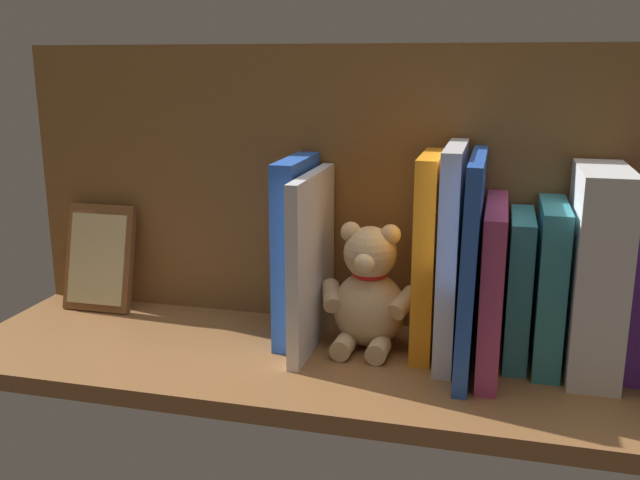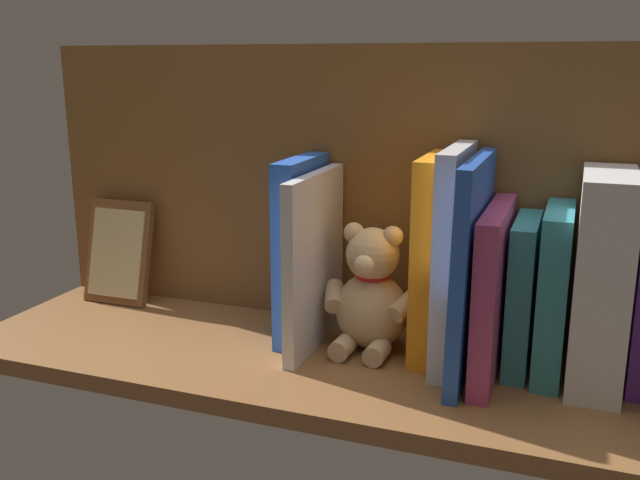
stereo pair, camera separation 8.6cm
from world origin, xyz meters
TOP-DOWN VIEW (x-y plane):
  - ground_plane at (0.00, 0.00)cm, footprint 93.88×30.78cm
  - shelf_back_panel at (0.00, -13.14)cm, footprint 93.88×1.50cm
  - book_1 at (-36.99, -5.68)cm, footprint 2.20×12.63cm
  - dictionary_thick_white at (-32.48, -4.13)cm, footprint 5.85×15.52cm
  - book_2 at (-27.44, -4.94)cm, footprint 3.18×14.10cm
  - book_3 at (-23.94, -5.45)cm, footprint 2.79×13.09cm
  - book_4 at (-20.78, -2.36)cm, footprint 2.48×19.26cm
  - book_5 at (-18.17, -1.86)cm, footprint 2.11×20.27cm
  - book_6 at (-15.65, -4.01)cm, footprint 2.29×15.96cm
  - book_7 at (-12.70, -5.41)cm, footprint 2.56×13.15cm
  - teddy_bear at (-5.43, -4.30)cm, footprint 13.34×10.70cm
  - book_8 at (1.83, -2.92)cm, footprint 1.55×18.14cm
  - book_9 at (4.59, -5.27)cm, footprint 2.91×13.44cm
  - picture_frame_leaning at (36.42, -8.97)cm, footprint 10.64×5.35cm

SIDE VIEW (x-z plane):
  - ground_plane at x=0.00cm, z-range -2.20..0.00cm
  - teddy_bear at x=-5.43cm, z-range -0.99..15.46cm
  - picture_frame_leaning at x=36.42cm, z-range -0.16..15.58cm
  - book_3 at x=-23.94cm, z-range 0.00..18.34cm
  - book_2 at x=-27.44cm, z-range 0.00..19.94cm
  - book_4 at x=-20.78cm, z-range 0.00..20.11cm
  - book_1 at x=-36.99cm, z-range 0.00..22.59cm
  - book_8 at x=1.83cm, z-range 0.00..22.76cm
  - book_9 at x=4.59cm, z-range 0.00..24.24cm
  - dictionary_thick_white at x=-32.48cm, z-range 0.00..24.53cm
  - book_7 at x=-12.70cm, z-range 0.00..25.33cm
  - book_5 at x=-18.17cm, z-range -0.01..25.81cm
  - book_6 at x=-15.65cm, z-range 0.00..26.64cm
  - shelf_back_panel at x=0.00cm, z-range 0.00..38.52cm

